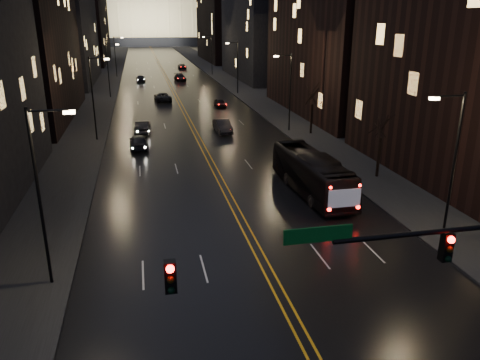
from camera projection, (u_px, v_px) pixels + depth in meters
road at (159, 65)px, 136.68m from camera, size 20.00×320.00×0.02m
sidewalk_left at (110, 65)px, 133.91m from camera, size 8.00×320.00×0.16m
sidewalk_right at (207, 63)px, 139.40m from camera, size 8.00×320.00×0.16m
center_line at (159, 64)px, 136.67m from camera, size 0.62×320.00×0.01m
building_left_mid at (10, 8)px, 57.72m from camera, size 12.00×30.00×28.00m
building_left_far at (60, 33)px, 94.16m from camera, size 12.00×34.00×20.00m
building_left_dist at (84, 21)px, 137.89m from camera, size 12.00×40.00×24.00m
building_right_mid at (262, 17)px, 101.41m from camera, size 12.00×34.00×26.00m
building_right_dist at (224, 24)px, 146.45m from camera, size 12.00×40.00×22.00m
capitol at (147, 10)px, 242.03m from camera, size 90.00×50.00×58.50m
streetlamp_right_near at (451, 162)px, 26.18m from camera, size 2.13×0.25×9.00m
streetlamp_left_near at (42, 190)px, 21.94m from camera, size 2.13×0.25×9.00m
streetlamp_right_mid at (289, 88)px, 53.92m from camera, size 2.13×0.25×9.00m
streetlamp_left_mid at (94, 94)px, 49.68m from camera, size 2.13×0.25×9.00m
streetlamp_right_far at (237, 65)px, 81.66m from camera, size 2.13×0.25×9.00m
streetlamp_left_far at (109, 67)px, 77.42m from camera, size 2.13×0.25×9.00m
streetlamp_right_dist at (211, 53)px, 109.40m from camera, size 2.13×0.25×9.00m
streetlamp_left_dist at (116, 54)px, 105.16m from camera, size 2.13×0.25×9.00m
tree_right_mid at (382, 125)px, 37.89m from camera, size 2.40×2.40×6.65m
tree_right_far at (313, 95)px, 52.68m from camera, size 2.40×2.40×6.65m
bus at (312, 173)px, 35.58m from camera, size 3.08×11.23×3.10m
oncoming_car_a at (139, 142)px, 47.84m from camera, size 1.96×4.55×1.53m
oncoming_car_b at (143, 127)px, 54.49m from camera, size 1.93×4.63×1.49m
oncoming_car_c at (163, 97)px, 75.74m from camera, size 2.79×5.27×1.41m
oncoming_car_d at (141, 79)px, 99.24m from camera, size 2.03×4.70×1.35m
receding_car_a at (223, 126)px, 54.81m from camera, size 1.76×4.66×1.52m
receding_car_b at (220, 103)px, 70.72m from camera, size 1.59×3.76×1.27m
receding_car_c at (180, 77)px, 100.61m from camera, size 2.50×5.15×1.44m
receding_car_d at (182, 66)px, 124.99m from camera, size 2.10×4.43×1.22m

